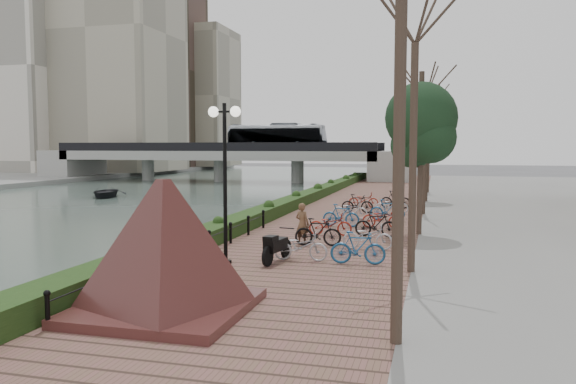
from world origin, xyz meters
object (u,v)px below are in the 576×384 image
(motorcycle, at_px, (277,246))
(pedestrian, at_px, (302,224))
(boat, at_px, (105,192))
(lamppost, at_px, (225,149))
(granite_monument, at_px, (164,245))

(motorcycle, xyz_separation_m, pedestrian, (0.03, 3.18, 0.25))
(pedestrian, xyz_separation_m, boat, (-20.48, 19.18, -0.84))
(lamppost, relative_size, pedestrian, 3.18)
(motorcycle, relative_size, pedestrian, 1.07)
(lamppost, relative_size, motorcycle, 2.99)
(granite_monument, distance_m, motorcycle, 5.73)
(motorcycle, bearing_deg, boat, 141.94)
(lamppost, height_order, motorcycle, lamppost)
(pedestrian, bearing_deg, granite_monument, 106.20)
(pedestrian, bearing_deg, boat, -20.83)
(lamppost, bearing_deg, pedestrian, 68.34)
(boat, bearing_deg, granite_monument, -73.72)
(motorcycle, height_order, boat, motorcycle)
(pedestrian, distance_m, boat, 28.08)
(granite_monument, xyz_separation_m, boat, (-19.55, 27.94, -1.54))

